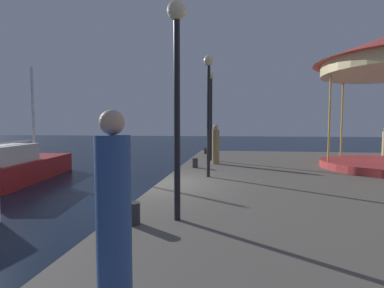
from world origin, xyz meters
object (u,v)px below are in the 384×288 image
sailboat_red (23,166)px  bollard_south (206,151)px  bollard_center (195,163)px  person_mid_promenade (216,145)px  bollard_north (134,213)px  lamp_post_mid_promenade (209,94)px  lamp_post_far_end (211,101)px  lamp_post_near_edge (177,71)px  person_by_the_water (114,217)px

sailboat_red → bollard_south: bearing=36.6°
bollard_center → person_mid_promenade: bearing=59.3°
bollard_center → bollard_north: 7.06m
lamp_post_mid_promenade → bollard_center: lamp_post_mid_promenade is taller
lamp_post_far_end → bollard_north: (-0.64, -9.58, -2.86)m
sailboat_red → bollard_center: (8.15, 0.06, 0.32)m
sailboat_red → bollard_north: size_ratio=15.97×
bollard_center → lamp_post_far_end: bearing=79.2°
lamp_post_near_edge → lamp_post_mid_promenade: size_ratio=0.97×
lamp_post_near_edge → bollard_north: lamp_post_near_edge is taller
lamp_post_near_edge → bollard_center: bearing=95.0°
lamp_post_near_edge → lamp_post_far_end: lamp_post_far_end is taller
person_mid_promenade → lamp_post_near_edge: bearing=-91.5°
sailboat_red → lamp_post_near_edge: sailboat_red is taller
person_mid_promenade → lamp_post_mid_promenade: bearing=-90.6°
lamp_post_mid_promenade → bollard_center: size_ratio=10.53×
person_by_the_water → sailboat_red: bearing=132.9°
bollard_south → lamp_post_near_edge: bearing=-86.8°
bollard_center → bollard_north: same height
lamp_post_near_edge → bollard_north: 2.74m
lamp_post_far_end → sailboat_red: bearing=-163.4°
sailboat_red → lamp_post_far_end: sailboat_red is taller
person_by_the_water → bollard_south: bearing=92.3°
lamp_post_mid_promenade → person_by_the_water: (-0.26, -7.28, -1.97)m
lamp_post_near_edge → lamp_post_far_end: size_ratio=0.91×
sailboat_red → lamp_post_far_end: (8.63, 2.58, 3.18)m
sailboat_red → lamp_post_near_edge: 11.37m
lamp_post_near_edge → person_by_the_water: bearing=-91.8°
lamp_post_mid_promenade → lamp_post_far_end: lamp_post_far_end is taller
lamp_post_far_end → person_mid_promenade: 2.50m
person_mid_promenade → sailboat_red: bearing=-171.1°
lamp_post_mid_promenade → lamp_post_far_end: (-0.28, 4.61, 0.17)m
lamp_post_far_end → bollard_center: 3.84m
sailboat_red → lamp_post_near_edge: size_ratio=1.56×
bollard_center → bollard_north: size_ratio=1.00×
sailboat_red → bollard_center: sailboat_red is taller
lamp_post_far_end → lamp_post_mid_promenade: bearing=-86.5°
lamp_post_far_end → person_mid_promenade: lamp_post_far_end is taller
bollard_center → bollard_north: bearing=-91.3°
person_by_the_water → bollard_center: bearing=93.1°
bollard_south → lamp_post_far_end: bearing=-80.0°
sailboat_red → lamp_post_mid_promenade: bearing=-12.9°
lamp_post_near_edge → person_mid_promenade: size_ratio=2.20×
lamp_post_far_end → bollard_south: 4.48m
bollard_south → person_mid_promenade: person_mid_promenade is taller
sailboat_red → lamp_post_far_end: bearing=16.6°
sailboat_red → bollard_south: size_ratio=15.97×
person_by_the_water → lamp_post_mid_promenade: bearing=87.9°
lamp_post_far_end → person_mid_promenade: bearing=-74.9°
person_mid_promenade → person_by_the_water: 10.73m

